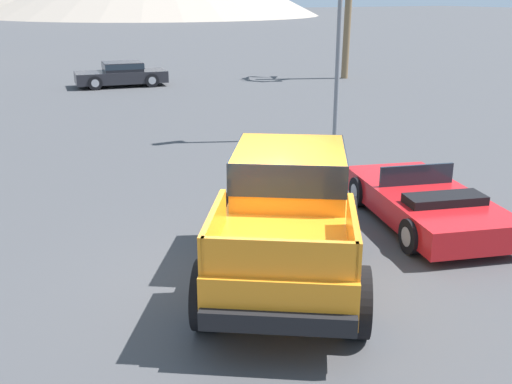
% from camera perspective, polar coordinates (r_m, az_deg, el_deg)
% --- Properties ---
extents(ground_plane, '(320.00, 320.00, 0.00)m').
position_cam_1_polar(ground_plane, '(9.80, -0.24, -7.80)').
color(ground_plane, '#424244').
extents(orange_pickup_truck, '(4.20, 5.07, 1.95)m').
position_cam_1_polar(orange_pickup_truck, '(9.41, 3.02, -1.69)').
color(orange_pickup_truck, orange).
rests_on(orange_pickup_truck, ground_plane).
extents(red_convertible_car, '(2.87, 4.40, 1.08)m').
position_cam_1_polar(red_convertible_car, '(12.14, 15.84, -1.07)').
color(red_convertible_car, red).
rests_on(red_convertible_car, ground_plane).
extents(parked_car_dark, '(4.52, 2.39, 1.16)m').
position_cam_1_polar(parked_car_dark, '(30.42, -12.69, 10.93)').
color(parked_car_dark, '#232328').
rests_on(parked_car_dark, ground_plane).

